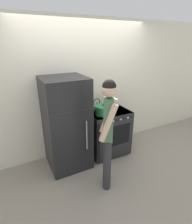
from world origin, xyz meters
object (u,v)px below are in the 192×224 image
at_px(tea_kettle, 97,106).
at_px(utensil_jar, 112,104).
at_px(stove_range, 108,131).
at_px(refrigerator, 66,124).
at_px(person, 108,130).
at_px(dutch_oven_pot, 103,110).

distance_m(tea_kettle, utensil_jar, 0.36).
relative_size(stove_range, utensil_jar, 3.80).
bearing_deg(stove_range, refrigerator, 179.84).
distance_m(stove_range, person, 1.04).
distance_m(dutch_oven_pot, tea_kettle, 0.26).
relative_size(stove_range, dutch_oven_pot, 2.64).
xyz_separation_m(stove_range, dutch_oven_pot, (-0.18, -0.10, 0.53)).
xyz_separation_m(stove_range, person, (-0.47, -0.78, 0.50)).
relative_size(refrigerator, utensil_jar, 6.81).
distance_m(refrigerator, tea_kettle, 0.71).
relative_size(refrigerator, dutch_oven_pot, 4.73).
bearing_deg(stove_range, dutch_oven_pot, -149.14).
bearing_deg(stove_range, tea_kettle, 135.58).
bearing_deg(utensil_jar, stove_range, -139.68).
xyz_separation_m(refrigerator, dutch_oven_pot, (0.66, -0.11, 0.18)).
height_order(stove_range, person, person).
height_order(refrigerator, dutch_oven_pot, refrigerator).
bearing_deg(utensil_jar, refrigerator, -171.04).
distance_m(utensil_jar, person, 1.16).
distance_m(refrigerator, stove_range, 0.91).
distance_m(dutch_oven_pot, utensil_jar, 0.46).
relative_size(tea_kettle, utensil_jar, 1.01).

